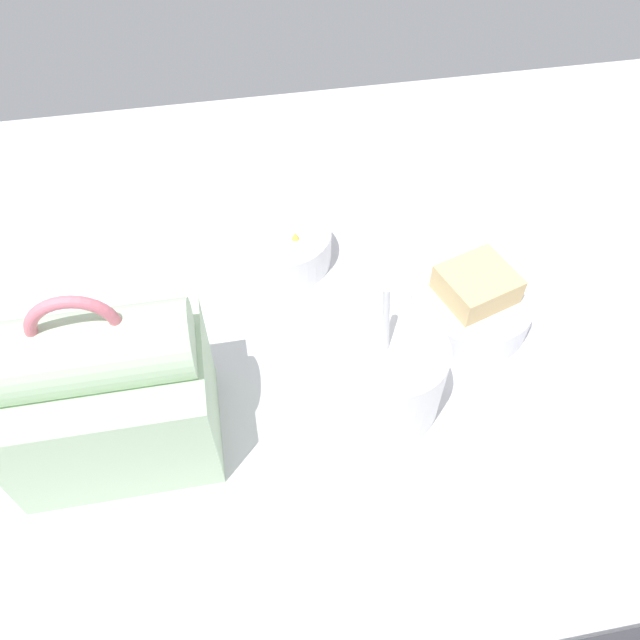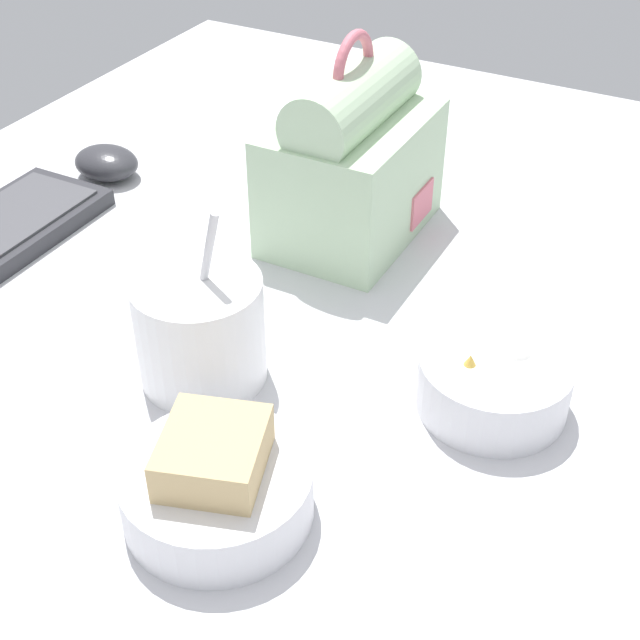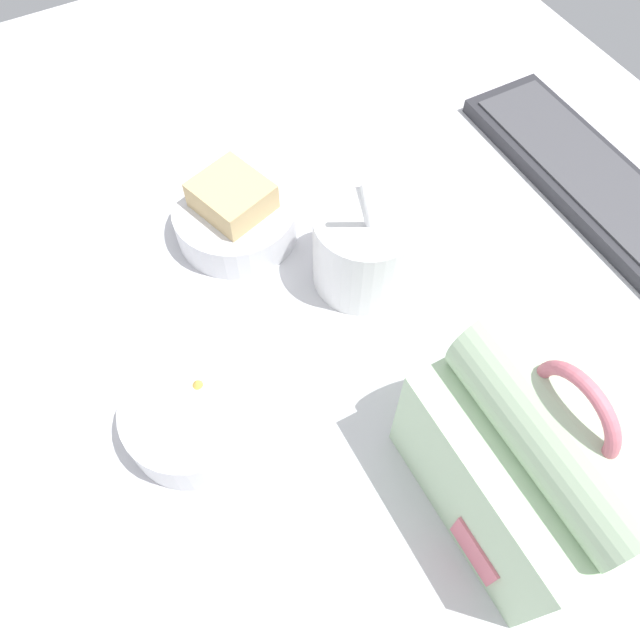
{
  "view_description": "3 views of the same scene",
  "coord_description": "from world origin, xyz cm",
  "px_view_note": "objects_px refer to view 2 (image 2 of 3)",
  "views": [
    {
      "loc": [
        7.62,
        37.48,
        58.41
      ],
      "look_at": [
        0.36,
        -3.15,
        7.0
      ],
      "focal_mm": 35.0,
      "sensor_mm": 36.0,
      "label": 1
    },
    {
      "loc": [
        -51.38,
        -30.7,
        51.56
      ],
      "look_at": [
        0.36,
        -3.15,
        7.0
      ],
      "focal_mm": 50.0,
      "sensor_mm": 36.0,
      "label": 2
    },
    {
      "loc": [
        27.49,
        -17.82,
        57.73
      ],
      "look_at": [
        0.36,
        -3.15,
        7.0
      ],
      "focal_mm": 35.0,
      "sensor_mm": 36.0,
      "label": 3
    }
  ],
  "objects_px": {
    "bento_bowl_sandwich": "(217,484)",
    "computer_mouse": "(106,163)",
    "soup_cup": "(200,328)",
    "bento_bowl_snacks": "(493,381)",
    "lunch_bag": "(351,161)"
  },
  "relations": [
    {
      "from": "bento_bowl_snacks",
      "to": "lunch_bag",
      "type": "bearing_deg",
      "value": 49.66
    },
    {
      "from": "soup_cup",
      "to": "bento_bowl_sandwich",
      "type": "bearing_deg",
      "value": -142.17
    },
    {
      "from": "bento_bowl_sandwich",
      "to": "bento_bowl_snacks",
      "type": "height_order",
      "value": "bento_bowl_sandwich"
    },
    {
      "from": "bento_bowl_snacks",
      "to": "computer_mouse",
      "type": "height_order",
      "value": "bento_bowl_snacks"
    },
    {
      "from": "bento_bowl_sandwich",
      "to": "computer_mouse",
      "type": "bearing_deg",
      "value": 47.17
    },
    {
      "from": "soup_cup",
      "to": "bento_bowl_sandwich",
      "type": "relative_size",
      "value": 1.17
    },
    {
      "from": "computer_mouse",
      "to": "soup_cup",
      "type": "bearing_deg",
      "value": -129.13
    },
    {
      "from": "lunch_bag",
      "to": "soup_cup",
      "type": "xyz_separation_m",
      "value": [
        -0.27,
        0.01,
        -0.03
      ]
    },
    {
      "from": "lunch_bag",
      "to": "bento_bowl_sandwich",
      "type": "distance_m",
      "value": 0.4
    },
    {
      "from": "soup_cup",
      "to": "bento_bowl_snacks",
      "type": "bearing_deg",
      "value": -71.24
    },
    {
      "from": "lunch_bag",
      "to": "bento_bowl_snacks",
      "type": "height_order",
      "value": "lunch_bag"
    },
    {
      "from": "bento_bowl_snacks",
      "to": "computer_mouse",
      "type": "distance_m",
      "value": 0.55
    },
    {
      "from": "soup_cup",
      "to": "bento_bowl_sandwich",
      "type": "distance_m",
      "value": 0.15
    },
    {
      "from": "soup_cup",
      "to": "bento_bowl_sandwich",
      "type": "height_order",
      "value": "soup_cup"
    },
    {
      "from": "lunch_bag",
      "to": "bento_bowl_snacks",
      "type": "bearing_deg",
      "value": -130.34
    }
  ]
}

